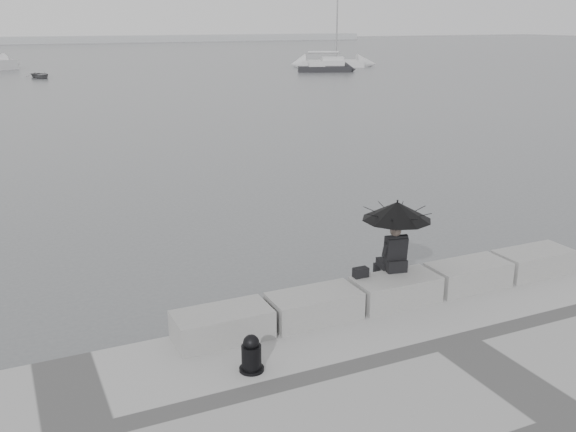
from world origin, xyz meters
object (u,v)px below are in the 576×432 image
seated_person (397,218)px  sailboat_right (332,62)px  small_motorboat (324,69)px  dinghy (40,75)px  mooring_bollard (251,356)px

seated_person → sailboat_right: sailboat_right is taller
sailboat_right → seated_person: bearing=-97.6°
small_motorboat → dinghy: bearing=-168.2°
seated_person → small_motorboat: size_ratio=0.23×
seated_person → small_motorboat: bearing=74.7°
mooring_bollard → sailboat_right: size_ratio=0.05×
mooring_bollard → small_motorboat: mooring_bollard is taller
seated_person → dinghy: (-1.70, 58.87, -1.76)m
dinghy → small_motorboat: bearing=-24.8°
seated_person → sailboat_right: bearing=73.7°
sailboat_right → small_motorboat: size_ratio=2.18×
sailboat_right → mooring_bollard: bearing=-99.6°
mooring_bollard → sailboat_right: 70.83m
mooring_bollard → small_motorboat: (30.63, 55.21, -0.43)m
mooring_bollard → dinghy: 60.35m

